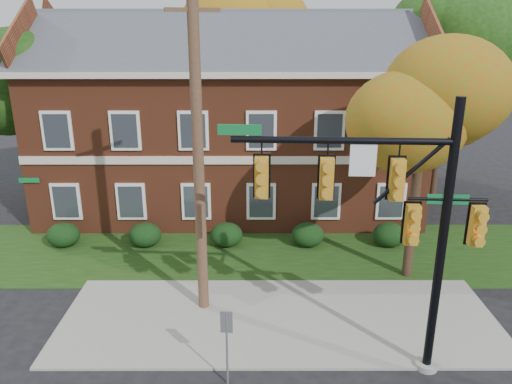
{
  "coord_description": "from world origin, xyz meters",
  "views": [
    {
      "loc": [
        -0.76,
        -12.98,
        9.08
      ],
      "look_at": [
        -0.74,
        3.0,
        3.71
      ],
      "focal_mm": 35.0,
      "sensor_mm": 36.0,
      "label": 1
    }
  ],
  "objects_px": {
    "apartment_building": "(230,111)",
    "utility_pole": "(198,158)",
    "hedge_left": "(145,235)",
    "tree_far_rear": "(257,29)",
    "sign_post": "(227,335)",
    "hedge_far_right": "(389,235)",
    "hedge_far_left": "(63,235)",
    "hedge_center": "(226,235)",
    "tree_right_rear": "(458,45)",
    "tree_near_right": "(433,100)",
    "traffic_signal": "(391,211)",
    "hedge_right": "(308,235)",
    "tree_left_rear": "(21,79)"
  },
  "relations": [
    {
      "from": "tree_left_rear",
      "to": "hedge_far_right",
      "type": "bearing_deg",
      "value": -13.89
    },
    {
      "from": "traffic_signal",
      "to": "hedge_far_left",
      "type": "bearing_deg",
      "value": 148.83
    },
    {
      "from": "tree_near_right",
      "to": "utility_pole",
      "type": "xyz_separation_m",
      "value": [
        -7.72,
        -2.11,
        -1.46
      ]
    },
    {
      "from": "hedge_center",
      "to": "tree_right_rear",
      "type": "height_order",
      "value": "tree_right_rear"
    },
    {
      "from": "tree_far_rear",
      "to": "sign_post",
      "type": "relative_size",
      "value": 5.24
    },
    {
      "from": "hedge_left",
      "to": "sign_post",
      "type": "relative_size",
      "value": 0.64
    },
    {
      "from": "hedge_far_left",
      "to": "hedge_left",
      "type": "distance_m",
      "value": 3.5
    },
    {
      "from": "utility_pole",
      "to": "hedge_far_left",
      "type": "bearing_deg",
      "value": 119.97
    },
    {
      "from": "tree_left_rear",
      "to": "tree_near_right",
      "type": "bearing_deg",
      "value": -22.36
    },
    {
      "from": "hedge_left",
      "to": "hedge_far_right",
      "type": "distance_m",
      "value": 10.5
    },
    {
      "from": "sign_post",
      "to": "tree_near_right",
      "type": "bearing_deg",
      "value": 44.96
    },
    {
      "from": "hedge_right",
      "to": "sign_post",
      "type": "bearing_deg",
      "value": -109.03
    },
    {
      "from": "hedge_far_left",
      "to": "hedge_right",
      "type": "distance_m",
      "value": 10.5
    },
    {
      "from": "hedge_left",
      "to": "utility_pole",
      "type": "height_order",
      "value": "utility_pole"
    },
    {
      "from": "utility_pole",
      "to": "traffic_signal",
      "type": "bearing_deg",
      "value": -53.45
    },
    {
      "from": "hedge_far_left",
      "to": "tree_left_rear",
      "type": "height_order",
      "value": "tree_left_rear"
    },
    {
      "from": "apartment_building",
      "to": "utility_pole",
      "type": "height_order",
      "value": "utility_pole"
    },
    {
      "from": "hedge_left",
      "to": "hedge_right",
      "type": "relative_size",
      "value": 1.0
    },
    {
      "from": "hedge_left",
      "to": "utility_pole",
      "type": "bearing_deg",
      "value": -58.75
    },
    {
      "from": "tree_near_right",
      "to": "tree_far_rear",
      "type": "xyz_separation_m",
      "value": [
        -5.88,
        15.93,
        2.17
      ]
    },
    {
      "from": "tree_left_rear",
      "to": "utility_pole",
      "type": "xyz_separation_m",
      "value": [
        9.23,
        -9.08,
        -1.47
      ]
    },
    {
      "from": "hedge_left",
      "to": "sign_post",
      "type": "distance_m",
      "value": 9.62
    },
    {
      "from": "apartment_building",
      "to": "utility_pole",
      "type": "distance_m",
      "value": 10.21
    },
    {
      "from": "tree_right_rear",
      "to": "sign_post",
      "type": "distance_m",
      "value": 19.5
    },
    {
      "from": "tree_near_right",
      "to": "sign_post",
      "type": "height_order",
      "value": "tree_near_right"
    },
    {
      "from": "hedge_left",
      "to": "hedge_center",
      "type": "relative_size",
      "value": 1.0
    },
    {
      "from": "hedge_right",
      "to": "traffic_signal",
      "type": "bearing_deg",
      "value": -81.8
    },
    {
      "from": "hedge_far_left",
      "to": "traffic_signal",
      "type": "height_order",
      "value": "traffic_signal"
    },
    {
      "from": "tree_near_right",
      "to": "utility_pole",
      "type": "relative_size",
      "value": 0.84
    },
    {
      "from": "hedge_left",
      "to": "tree_near_right",
      "type": "relative_size",
      "value": 0.16
    },
    {
      "from": "hedge_right",
      "to": "tree_far_rear",
      "type": "xyz_separation_m",
      "value": [
        -2.16,
        13.09,
        8.32
      ]
    },
    {
      "from": "hedge_center",
      "to": "tree_near_right",
      "type": "height_order",
      "value": "tree_near_right"
    },
    {
      "from": "hedge_left",
      "to": "tree_far_rear",
      "type": "height_order",
      "value": "tree_far_rear"
    },
    {
      "from": "hedge_right",
      "to": "tree_far_rear",
      "type": "distance_m",
      "value": 15.66
    },
    {
      "from": "hedge_far_right",
      "to": "tree_near_right",
      "type": "xyz_separation_m",
      "value": [
        0.22,
        -2.83,
        6.14
      ]
    },
    {
      "from": "hedge_far_right",
      "to": "tree_far_rear",
      "type": "height_order",
      "value": "tree_far_rear"
    },
    {
      "from": "hedge_far_right",
      "to": "utility_pole",
      "type": "bearing_deg",
      "value": -146.6
    },
    {
      "from": "tree_left_rear",
      "to": "tree_far_rear",
      "type": "xyz_separation_m",
      "value": [
        11.07,
        8.96,
        2.16
      ]
    },
    {
      "from": "traffic_signal",
      "to": "tree_left_rear",
      "type": "bearing_deg",
      "value": 143.14
    },
    {
      "from": "hedge_far_left",
      "to": "hedge_right",
      "type": "height_order",
      "value": "same"
    },
    {
      "from": "tree_right_rear",
      "to": "traffic_signal",
      "type": "xyz_separation_m",
      "value": [
        -6.66,
        -14.11,
        -3.46
      ]
    },
    {
      "from": "hedge_far_right",
      "to": "tree_right_rear",
      "type": "distance_m",
      "value": 10.66
    },
    {
      "from": "apartment_building",
      "to": "tree_far_rear",
      "type": "bearing_deg",
      "value": 80.29
    },
    {
      "from": "hedge_far_left",
      "to": "hedge_left",
      "type": "relative_size",
      "value": 1.0
    },
    {
      "from": "hedge_center",
      "to": "hedge_far_right",
      "type": "bearing_deg",
      "value": 0.0
    },
    {
      "from": "hedge_far_right",
      "to": "apartment_building",
      "type": "bearing_deg",
      "value": 143.11
    },
    {
      "from": "tree_far_rear",
      "to": "utility_pole",
      "type": "relative_size",
      "value": 1.12
    },
    {
      "from": "apartment_building",
      "to": "tree_right_rear",
      "type": "height_order",
      "value": "tree_right_rear"
    },
    {
      "from": "utility_pole",
      "to": "hedge_right",
      "type": "bearing_deg",
      "value": 28.26
    },
    {
      "from": "traffic_signal",
      "to": "utility_pole",
      "type": "relative_size",
      "value": 0.73
    }
  ]
}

